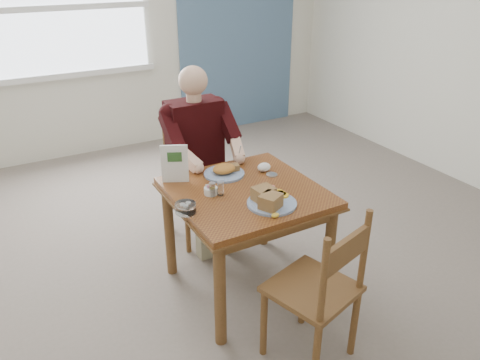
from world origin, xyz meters
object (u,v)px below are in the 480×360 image
diner (199,145)px  far_plate (225,171)px  chair_near (319,291)px  near_plate (269,199)px  table (246,205)px  chair_far (196,180)px

diner → far_plate: diner is taller
chair_near → far_plate: bearing=91.8°
chair_near → near_plate: chair_near is taller
near_plate → far_plate: bearing=93.9°
table → chair_far: 0.81m
chair_far → near_plate: size_ratio=2.51×
near_plate → far_plate: (-0.03, 0.50, -0.01)m
chair_near → diner: size_ratio=0.69×
near_plate → far_plate: near_plate is taller
chair_near → diner: bearing=90.7°
table → chair_near: bearing=-88.6°
diner → table: bearing=-90.0°
chair_near → diner: (-0.02, 1.46, 0.33)m
table → near_plate: near_plate is taller
table → chair_near: chair_near is taller
far_plate → chair_far: bearing=88.6°
table → near_plate: 0.28m
table → chair_near: (0.02, -0.76, -0.16)m
table → far_plate: bearing=92.9°
table → diner: 0.73m
near_plate → table: bearing=95.0°
table → near_plate: size_ratio=2.43×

